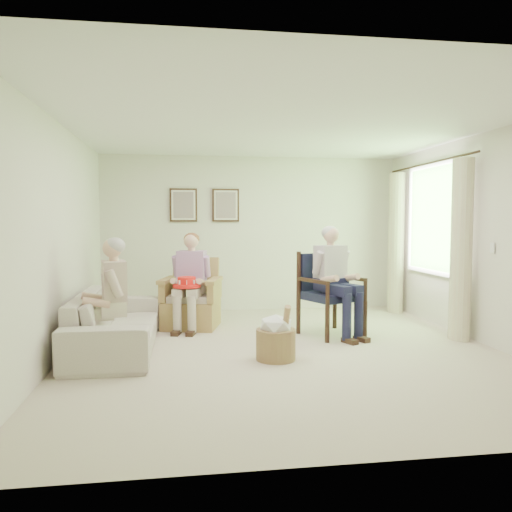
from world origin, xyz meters
The scene contains 19 objects.
floor centered at (0.00, 0.00, 0.00)m, with size 5.50×5.50×0.00m, color beige.
back_wall centered at (0.00, 2.75, 1.30)m, with size 5.00×0.04×2.60m, color silver.
front_wall centered at (0.00, -2.75, 1.30)m, with size 5.00×0.04×2.60m, color silver.
left_wall centered at (-2.50, 0.00, 1.30)m, with size 0.04×5.50×2.60m, color silver.
right_wall centered at (2.50, 0.00, 1.30)m, with size 0.04×5.50×2.60m, color silver.
ceiling centered at (0.00, 0.00, 2.60)m, with size 5.00×5.50×0.02m, color white.
window centered at (2.46, 1.20, 1.58)m, with size 0.13×2.50×1.63m.
curtain_left centered at (2.33, 0.22, 1.15)m, with size 0.34×0.34×2.30m, color beige.
curtain_right centered at (2.33, 2.18, 1.15)m, with size 0.34×0.34×2.30m, color beige.
framed_print_left centered at (-1.15, 2.71, 1.78)m, with size 0.45×0.05×0.55m.
framed_print_right centered at (-0.45, 2.71, 1.78)m, with size 0.45×0.05×0.55m.
wicker_armchair centered at (-1.05, 1.49, 0.31)m, with size 0.77×0.76×0.98m.
wood_armchair centered at (0.78, 0.79, 0.59)m, with size 0.70×0.66×1.08m.
sofa centered at (-1.95, 0.36, 0.33)m, with size 0.89×2.28×0.67m, color beige.
person_wicker centered at (-1.05, 1.36, 0.77)m, with size 0.40×0.62×1.32m.
person_dark centered at (0.78, 0.62, 0.85)m, with size 0.40×0.62×1.42m.
person_sofa centered at (-1.95, -0.11, 0.76)m, with size 0.42×0.62×1.31m.
red_hat centered at (-1.12, 1.16, 0.67)m, with size 0.37×0.37×0.14m.
hatbox centered at (-0.16, -0.37, 0.25)m, with size 0.57×0.57×0.64m.
Camera 1 is at (-1.15, -5.65, 1.51)m, focal length 35.00 mm.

